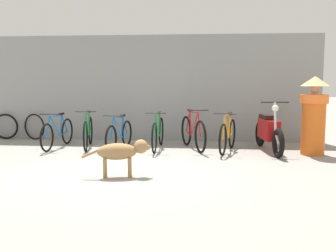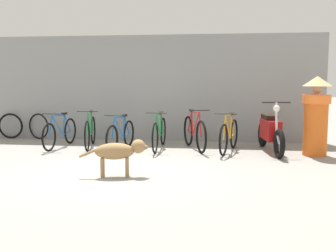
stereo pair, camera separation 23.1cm
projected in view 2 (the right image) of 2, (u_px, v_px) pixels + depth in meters
ground_plane at (116, 171)px, 6.74m from camera, size 60.00×60.00×0.00m
shop_wall_back at (151, 88)px, 10.08m from camera, size 8.62×0.20×2.68m
bicycle_0 at (60, 133)px, 9.07m from camera, size 0.46×1.71×0.82m
bicycle_1 at (90, 132)px, 9.03m from camera, size 0.47×1.65×0.88m
bicycle_2 at (121, 135)px, 8.74m from camera, size 0.46×1.59×0.81m
bicycle_3 at (159, 133)px, 8.84m from camera, size 0.46×1.76×0.86m
bicycle_4 at (194, 133)px, 8.80m from camera, size 0.66×1.66×0.92m
bicycle_5 at (229, 136)px, 8.48m from camera, size 0.54×1.60×0.87m
motorcycle at (270, 132)px, 8.43m from camera, size 0.58×1.98×1.11m
stray_dog at (119, 151)px, 6.32m from camera, size 1.09×0.42×0.60m
person_in_robes at (316, 114)px, 8.03m from camera, size 0.81×0.81×1.63m
spare_tire_left at (39, 126)px, 10.32m from camera, size 0.65×0.26×0.68m
spare_tire_right at (11, 126)px, 10.41m from camera, size 0.68×0.09×0.68m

